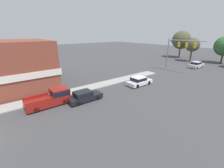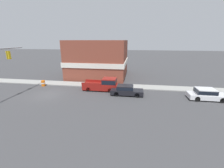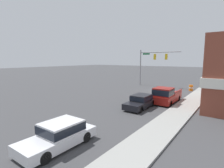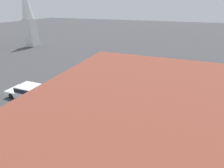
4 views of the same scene
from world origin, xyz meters
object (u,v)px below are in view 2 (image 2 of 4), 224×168
car_second_ahead (206,94)px  car_lead (126,90)px  pickup_truck_parked (104,84)px  construction_barrel (43,83)px

car_second_ahead → car_lead: bearing=-90.6°
car_second_ahead → pickup_truck_parked: (-1.61, -13.95, 0.18)m
pickup_truck_parked → construction_barrel: pickup_truck_parked is taller
car_second_ahead → construction_barrel: car_second_ahead is taller
car_lead → car_second_ahead: (0.11, 10.41, 0.04)m
pickup_truck_parked → construction_barrel: (-0.60, -10.58, -0.47)m
car_lead → car_second_ahead: 10.41m
pickup_truck_parked → construction_barrel: bearing=-93.3°
car_lead → construction_barrel: car_lead is taller
pickup_truck_parked → construction_barrel: 10.61m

